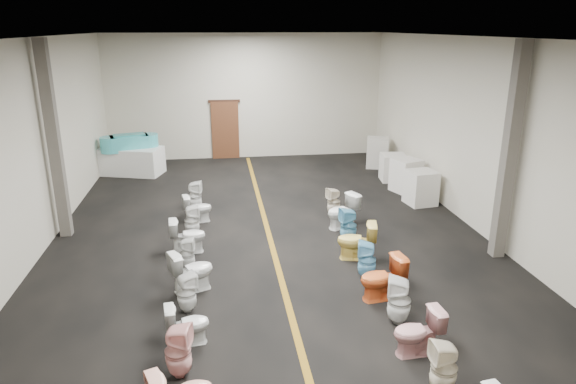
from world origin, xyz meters
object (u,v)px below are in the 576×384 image
object	(u,v)px
toilet_left_8	(188,236)
appliance_crate_c	(393,167)
toilet_right_4	(399,301)
toilet_left_5	(187,293)
bathtub	(130,142)
toilet_right_5	(382,278)
toilet_left_7	(187,254)
toilet_left_10	(197,208)
toilet_left_6	(192,271)
toilet_right_2	(444,368)
toilet_left_9	(192,221)
appliance_crate_d	(377,153)
toilet_right_7	(357,241)
toilet_right_3	(418,332)
toilet_right_8	(348,226)
toilet_left_4	(187,324)
toilet_right_6	(367,260)
toilet_left_11	(195,196)
appliance_crate_a	(421,188)
toilet_left_3	(178,351)
appliance_crate_b	(406,175)
toilet_right_9	(343,211)
toilet_right_10	(334,202)

from	to	relation	value
toilet_left_8	appliance_crate_c	bearing A→B (deg)	-58.42
toilet_right_4	toilet_left_5	bearing A→B (deg)	-83.12
bathtub	toilet_right_5	world-z (taller)	bathtub
toilet_left_7	toilet_left_10	bearing A→B (deg)	1.93
toilet_left_6	toilet_right_2	distance (m)	4.78
toilet_left_9	toilet_left_6	bearing A→B (deg)	173.51
appliance_crate_d	toilet_right_7	size ratio (longest dim) A/B	1.26
toilet_right_3	bathtub	bearing A→B (deg)	-155.82
appliance_crate_c	toilet_left_10	world-z (taller)	appliance_crate_c
toilet_right_8	toilet_left_8	bearing A→B (deg)	-97.03
toilet_left_4	toilet_right_6	distance (m)	3.78
toilet_left_6	toilet_left_11	xyz separation A→B (m)	(-0.08, 4.41, 0.00)
toilet_right_3	toilet_right_4	bearing A→B (deg)	175.75
toilet_left_7	toilet_right_3	size ratio (longest dim) A/B	0.91
toilet_right_5	toilet_right_6	world-z (taller)	toilet_right_5
toilet_left_4	toilet_right_5	size ratio (longest dim) A/B	0.82
appliance_crate_d	toilet_right_8	xyz separation A→B (m)	(-2.66, -6.29, -0.10)
appliance_crate_a	appliance_crate_c	bearing A→B (deg)	90.00
appliance_crate_d	toilet_left_3	size ratio (longest dim) A/B	1.27
toilet_left_6	toilet_right_8	xyz separation A→B (m)	(3.44, 1.77, 0.01)
toilet_left_6	toilet_left_10	size ratio (longest dim) A/B	1.14
bathtub	appliance_crate_d	size ratio (longest dim) A/B	1.76
toilet_left_10	toilet_right_3	xyz separation A→B (m)	(3.40, -6.04, 0.02)
appliance_crate_b	toilet_right_4	xyz separation A→B (m)	(-2.67, -6.87, -0.07)
toilet_left_6	bathtub	bearing A→B (deg)	-8.11
toilet_left_8	toilet_right_9	size ratio (longest dim) A/B	0.93
appliance_crate_a	toilet_left_9	xyz separation A→B (m)	(-6.19, -1.43, -0.09)
toilet_right_2	toilet_right_7	world-z (taller)	toilet_right_7
appliance_crate_c	toilet_left_10	size ratio (longest dim) A/B	1.19
toilet_left_4	toilet_left_5	bearing A→B (deg)	-4.72
toilet_left_5	toilet_right_8	size ratio (longest dim) A/B	0.88
appliance_crate_d	toilet_left_11	xyz separation A→B (m)	(-6.18, -3.65, -0.11)
toilet_left_6	toilet_right_2	bearing A→B (deg)	-157.52
toilet_left_10	toilet_left_3	bearing A→B (deg)	168.14
appliance_crate_c	toilet_right_10	distance (m)	3.85
toilet_left_3	toilet_right_3	size ratio (longest dim) A/B	1.09
toilet_right_3	toilet_right_9	distance (m)	5.15
toilet_left_4	toilet_right_2	bearing A→B (deg)	-123.32
toilet_left_3	toilet_left_10	world-z (taller)	toilet_left_3
toilet_left_3	toilet_right_8	bearing A→B (deg)	-27.11
appliance_crate_c	appliance_crate_d	bearing A→B (deg)	90.00
toilet_right_8	toilet_left_7	bearing A→B (deg)	-83.53
toilet_left_3	toilet_right_9	world-z (taller)	toilet_right_9
toilet_right_3	appliance_crate_a	bearing A→B (deg)	154.21
toilet_right_6	toilet_right_8	bearing A→B (deg)	-164.39
toilet_left_7	toilet_left_9	xyz separation A→B (m)	(0.03, 1.78, 0.04)
toilet_right_7	appliance_crate_b	bearing A→B (deg)	161.24
appliance_crate_b	toilet_right_3	size ratio (longest dim) A/B	1.32
toilet_right_9	toilet_right_6	bearing A→B (deg)	-28.16
toilet_right_8	toilet_left_10	bearing A→B (deg)	-125.15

